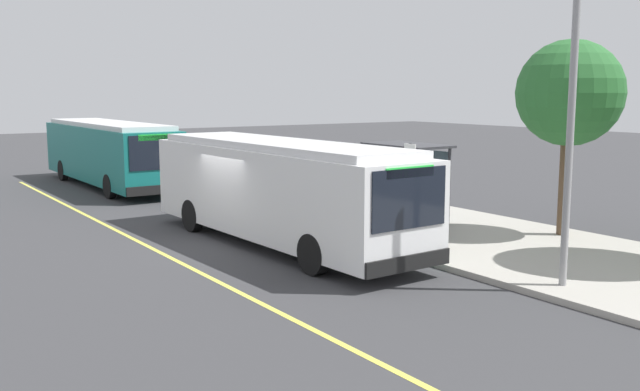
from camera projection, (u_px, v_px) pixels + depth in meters
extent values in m
plane|color=#38383A|center=(233.00, 243.00, 20.20)|extent=(120.00, 120.00, 0.00)
cube|color=#A8A399|center=(393.00, 219.00, 23.52)|extent=(44.00, 6.40, 0.15)
cube|color=#E0D64C|center=(160.00, 252.00, 18.99)|extent=(36.00, 0.14, 0.01)
cube|color=white|center=(279.00, 191.00, 19.77)|extent=(10.71, 2.90, 2.40)
cube|color=silver|center=(279.00, 145.00, 19.58)|extent=(9.85, 2.62, 0.20)
cube|color=black|center=(410.00, 199.00, 15.44)|extent=(0.11, 2.17, 1.34)
cube|color=black|center=(316.00, 177.00, 20.47)|extent=(9.35, 0.35, 1.06)
cube|color=#197259|center=(316.00, 220.00, 20.66)|extent=(10.10, 0.36, 0.28)
cube|color=#26D83F|center=(410.00, 172.00, 15.34)|extent=(0.08, 1.40, 0.24)
cube|color=black|center=(409.00, 263.00, 15.64)|extent=(0.16, 2.50, 0.36)
cylinder|color=black|center=(387.00, 242.00, 17.95)|extent=(1.01, 0.31, 1.00)
cylinder|color=black|center=(313.00, 254.00, 16.61)|extent=(1.01, 0.31, 1.00)
cylinder|color=black|center=(257.00, 208.00, 23.15)|extent=(1.01, 0.31, 1.00)
cylinder|color=black|center=(192.00, 215.00, 21.80)|extent=(1.01, 0.31, 1.00)
cube|color=#146B66|center=(109.00, 153.00, 31.90)|extent=(11.66, 2.63, 2.40)
cube|color=silver|center=(107.00, 124.00, 31.71)|extent=(10.73, 2.37, 0.20)
cube|color=black|center=(156.00, 153.00, 27.08)|extent=(0.06, 2.17, 1.34)
cube|color=black|center=(136.00, 145.00, 32.58)|extent=(10.25, 0.11, 1.06)
cube|color=silver|center=(137.00, 172.00, 32.77)|extent=(11.06, 0.11, 0.28)
cube|color=#26D83F|center=(156.00, 137.00, 26.99)|extent=(0.04, 1.40, 0.24)
cube|color=black|center=(158.00, 190.00, 27.28)|extent=(0.10, 2.50, 0.36)
cylinder|color=black|center=(164.00, 182.00, 29.76)|extent=(1.00, 0.29, 1.00)
cylinder|color=black|center=(110.00, 186.00, 28.47)|extent=(1.00, 0.29, 1.00)
cylinder|color=black|center=(110.00, 167.00, 35.55)|extent=(1.00, 0.29, 1.00)
cylinder|color=black|center=(63.00, 170.00, 34.26)|extent=(1.00, 0.29, 1.00)
cylinder|color=#333338|center=(449.00, 186.00, 22.28)|extent=(0.10, 0.10, 2.40)
cylinder|color=#333338|center=(418.00, 189.00, 21.56)|extent=(0.10, 0.10, 2.40)
cylinder|color=#333338|center=(396.00, 178.00, 24.41)|extent=(0.10, 0.10, 2.40)
cylinder|color=#333338|center=(366.00, 180.00, 23.69)|extent=(0.10, 0.10, 2.40)
cube|color=#333338|center=(407.00, 145.00, 22.80)|extent=(2.90, 1.60, 0.08)
cube|color=#4C606B|center=(421.00, 181.00, 23.34)|extent=(2.47, 0.04, 2.16)
cube|color=navy|center=(381.00, 180.00, 24.05)|extent=(0.06, 1.11, 1.82)
cube|color=brown|center=(416.00, 206.00, 22.95)|extent=(1.60, 0.44, 0.06)
cube|color=brown|center=(422.00, 197.00, 23.05)|extent=(1.60, 0.05, 0.44)
cube|color=#333338|center=(402.00, 210.00, 23.58)|extent=(0.08, 0.40, 0.45)
cube|color=#333338|center=(431.00, 216.00, 22.40)|extent=(0.08, 0.40, 0.45)
cylinder|color=#333338|center=(410.00, 195.00, 19.00)|extent=(0.07, 0.07, 2.80)
cube|color=white|center=(410.00, 154.00, 18.83)|extent=(0.44, 0.03, 0.56)
cube|color=red|center=(409.00, 154.00, 18.82)|extent=(0.40, 0.01, 0.16)
cylinder|color=#282D47|center=(442.00, 222.00, 20.25)|extent=(0.14, 0.14, 0.85)
cylinder|color=#282D47|center=(438.00, 223.00, 20.15)|extent=(0.14, 0.14, 0.85)
cube|color=beige|center=(441.00, 197.00, 20.10)|extent=(0.24, 0.40, 0.62)
sphere|color=tan|center=(441.00, 183.00, 20.03)|extent=(0.22, 0.22, 0.22)
cylinder|color=brown|center=(565.00, 184.00, 20.42)|extent=(0.36, 0.36, 2.99)
sphere|color=#28662D|center=(570.00, 93.00, 20.04)|extent=(3.04, 3.04, 3.04)
cylinder|color=gray|center=(570.00, 138.00, 14.78)|extent=(0.16, 0.16, 6.40)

